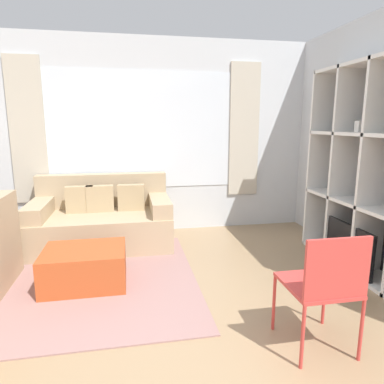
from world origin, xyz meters
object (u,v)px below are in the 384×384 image
at_px(shelving_unit, 377,175).
at_px(ottoman, 85,267).
at_px(folding_chair, 325,282).
at_px(couch_main, 103,221).

relative_size(shelving_unit, ottoman, 2.80).
bearing_deg(ottoman, folding_chair, -38.18).
xyz_separation_m(shelving_unit, couch_main, (-2.79, 1.41, -0.73)).
height_order(shelving_unit, folding_chair, shelving_unit).
bearing_deg(folding_chair, ottoman, -38.18).
xyz_separation_m(couch_main, folding_chair, (1.60, -2.48, 0.20)).
bearing_deg(shelving_unit, folding_chair, -138.00).
bearing_deg(shelving_unit, couch_main, 153.11).
distance_m(couch_main, ottoman, 1.15).
distance_m(shelving_unit, couch_main, 3.21).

